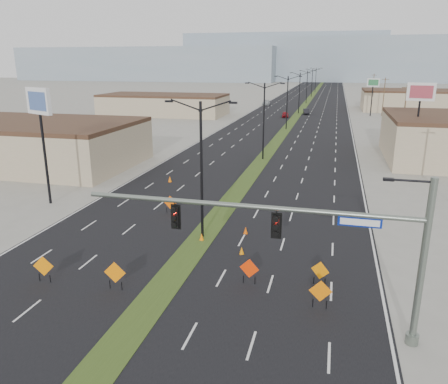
% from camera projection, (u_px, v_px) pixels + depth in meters
% --- Properties ---
extents(ground, '(600.00, 600.00, 0.00)m').
position_uv_depth(ground, '(132.00, 327.00, 21.57)').
color(ground, gray).
rests_on(ground, ground).
extents(road_surface, '(25.00, 400.00, 0.02)m').
position_uv_depth(road_surface, '(300.00, 112.00, 114.47)').
color(road_surface, black).
rests_on(road_surface, ground).
extents(median_strip, '(2.00, 400.00, 0.04)m').
position_uv_depth(median_strip, '(300.00, 112.00, 114.47)').
color(median_strip, '#314619').
rests_on(median_strip, ground).
extents(building_sw_far, '(30.00, 14.00, 4.50)m').
position_uv_depth(building_sw_far, '(164.00, 105.00, 107.38)').
color(building_sw_far, tan).
rests_on(building_sw_far, ground).
extents(mesa_west, '(180.00, 50.00, 22.00)m').
position_uv_depth(mesa_west, '(149.00, 64.00, 306.63)').
color(mesa_west, '#8497A4').
rests_on(mesa_west, ground).
extents(mesa_center, '(220.00, 50.00, 28.00)m').
position_uv_depth(mesa_center, '(387.00, 59.00, 286.90)').
color(mesa_center, '#8497A4').
rests_on(mesa_center, ground).
extents(mesa_backdrop, '(140.00, 50.00, 32.00)m').
position_uv_depth(mesa_backdrop, '(284.00, 57.00, 321.29)').
color(mesa_backdrop, '#8497A4').
rests_on(mesa_backdrop, ground).
extents(signal_mast, '(16.30, 0.60, 8.00)m').
position_uv_depth(signal_mast, '(316.00, 239.00, 20.05)').
color(signal_mast, slate).
rests_on(signal_mast, ground).
extents(streetlight_0, '(5.15, 0.24, 10.02)m').
position_uv_depth(streetlight_0, '(201.00, 166.00, 31.16)').
color(streetlight_0, black).
rests_on(streetlight_0, ground).
extents(streetlight_1, '(5.15, 0.24, 10.02)m').
position_uv_depth(streetlight_1, '(264.00, 119.00, 57.18)').
color(streetlight_1, black).
rests_on(streetlight_1, ground).
extents(streetlight_2, '(5.15, 0.24, 10.02)m').
position_uv_depth(streetlight_2, '(287.00, 101.00, 83.19)').
color(streetlight_2, black).
rests_on(streetlight_2, ground).
extents(streetlight_3, '(5.15, 0.24, 10.02)m').
position_uv_depth(streetlight_3, '(299.00, 92.00, 109.20)').
color(streetlight_3, black).
rests_on(streetlight_3, ground).
extents(streetlight_4, '(5.15, 0.24, 10.02)m').
position_uv_depth(streetlight_4, '(307.00, 86.00, 135.21)').
color(streetlight_4, black).
rests_on(streetlight_4, ground).
extents(streetlight_5, '(5.15, 0.24, 10.02)m').
position_uv_depth(streetlight_5, '(312.00, 82.00, 161.22)').
color(streetlight_5, black).
rests_on(streetlight_5, ground).
extents(streetlight_6, '(5.15, 0.24, 10.02)m').
position_uv_depth(streetlight_6, '(316.00, 79.00, 187.24)').
color(streetlight_6, black).
rests_on(streetlight_6, ground).
extents(utility_pole_1, '(1.60, 0.20, 9.00)m').
position_uv_depth(utility_pole_1, '(404.00, 112.00, 71.29)').
color(utility_pole_1, '#4C3823').
rests_on(utility_pole_1, ground).
extents(utility_pole_2, '(1.60, 0.20, 9.00)m').
position_uv_depth(utility_pole_2, '(384.00, 96.00, 103.80)').
color(utility_pole_2, '#4C3823').
rests_on(utility_pole_2, ground).
extents(utility_pole_3, '(1.60, 0.20, 9.00)m').
position_uv_depth(utility_pole_3, '(373.00, 88.00, 136.32)').
color(utility_pole_3, '#4C3823').
rests_on(utility_pole_3, ground).
extents(car_left, '(1.89, 3.93, 1.29)m').
position_uv_depth(car_left, '(285.00, 114.00, 102.92)').
color(car_left, maroon).
rests_on(car_left, ground).
extents(car_mid, '(1.92, 4.15, 1.32)m').
position_uv_depth(car_mid, '(306.00, 112.00, 108.89)').
color(car_mid, black).
rests_on(car_mid, ground).
extents(car_far, '(2.14, 5.04, 1.45)m').
position_uv_depth(car_far, '(266.00, 103.00, 131.23)').
color(car_far, '#9FA5A8').
rests_on(car_far, ground).
extents(construction_sign_0, '(1.24, 0.23, 1.66)m').
position_uv_depth(construction_sign_0, '(43.00, 267.00, 25.73)').
color(construction_sign_0, orange).
rests_on(construction_sign_0, ground).
extents(construction_sign_1, '(1.29, 0.13, 1.72)m').
position_uv_depth(construction_sign_1, '(115.00, 273.00, 24.87)').
color(construction_sign_1, orange).
rests_on(construction_sign_1, ground).
extents(construction_sign_2, '(1.18, 0.11, 1.57)m').
position_uv_depth(construction_sign_2, '(170.00, 203.00, 37.54)').
color(construction_sign_2, '#E75304').
rests_on(construction_sign_2, ground).
extents(construction_sign_3, '(1.18, 0.22, 1.59)m').
position_uv_depth(construction_sign_3, '(249.00, 269.00, 25.54)').
color(construction_sign_3, red).
rests_on(construction_sign_3, ground).
extents(construction_sign_4, '(1.22, 0.13, 1.62)m').
position_uv_depth(construction_sign_4, '(320.00, 292.00, 22.98)').
color(construction_sign_4, orange).
rests_on(construction_sign_4, ground).
extents(construction_sign_5, '(1.05, 0.43, 1.48)m').
position_uv_depth(construction_sign_5, '(320.00, 271.00, 25.45)').
color(construction_sign_5, orange).
rests_on(construction_sign_5, ground).
extents(cone_0, '(0.35, 0.35, 0.58)m').
position_uv_depth(cone_0, '(202.00, 237.00, 31.92)').
color(cone_0, orange).
rests_on(cone_0, ground).
extents(cone_1, '(0.34, 0.34, 0.55)m').
position_uv_depth(cone_1, '(242.00, 251.00, 29.66)').
color(cone_1, orange).
rests_on(cone_1, ground).
extents(cone_2, '(0.38, 0.38, 0.56)m').
position_uv_depth(cone_2, '(246.00, 230.00, 33.19)').
color(cone_2, '#DE5004').
rests_on(cone_2, ground).
extents(cone_3, '(0.49, 0.49, 0.68)m').
position_uv_depth(cone_3, '(170.00, 179.00, 47.46)').
color(cone_3, '#D85D04').
rests_on(cone_3, ground).
extents(pole_sign_west, '(3.25, 1.74, 10.46)m').
position_uv_depth(pole_sign_west, '(39.00, 109.00, 38.02)').
color(pole_sign_west, black).
rests_on(pole_sign_west, ground).
extents(pole_sign_east_near, '(3.31, 0.97, 10.14)m').
position_uv_depth(pole_sign_east_near, '(420.00, 98.00, 53.93)').
color(pole_sign_east_near, black).
rests_on(pole_sign_east_near, ground).
extents(pole_sign_east_far, '(2.85, 1.22, 8.85)m').
position_uv_depth(pole_sign_east_far, '(373.00, 86.00, 103.25)').
color(pole_sign_east_far, black).
rests_on(pole_sign_east_far, ground).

